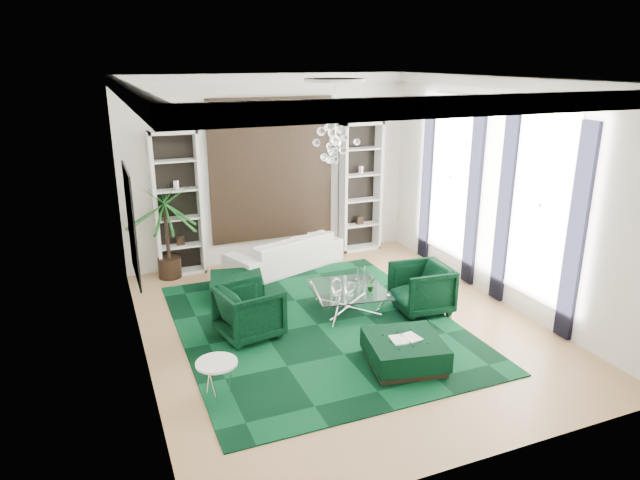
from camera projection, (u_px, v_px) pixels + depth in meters
name	position (u px, v px, depth m)	size (l,w,h in m)	color
floor	(341.00, 325.00, 9.14)	(6.00, 7.00, 0.02)	tan
ceiling	(344.00, 78.00, 7.97)	(6.00, 7.00, 0.02)	white
wall_back	(271.00, 169.00, 11.64)	(6.00, 0.02, 3.80)	silver
wall_front	(493.00, 297.00, 5.46)	(6.00, 0.02, 3.80)	silver
wall_left	(133.00, 233.00, 7.46)	(0.02, 7.00, 3.80)	silver
wall_right	(504.00, 193.00, 9.64)	(0.02, 7.00, 3.80)	silver
crown_molding	(343.00, 86.00, 8.00)	(6.00, 7.00, 0.18)	white
ceiling_medallion	(335.00, 80.00, 8.24)	(0.90, 0.90, 0.05)	white
tapestry	(272.00, 170.00, 11.60)	(2.50, 0.06, 2.80)	black
shelving_left	(178.00, 204.00, 10.92)	(0.90, 0.38, 2.80)	white
shelving_right	(360.00, 187.00, 12.32)	(0.90, 0.38, 2.80)	white
painting	(132.00, 224.00, 8.02)	(0.04, 1.30, 1.60)	black
window_near	(541.00, 205.00, 8.84)	(0.03, 1.10, 2.90)	white
curtain_near_a	(576.00, 235.00, 8.22)	(0.07, 0.30, 3.25)	black
curtain_near_b	(504.00, 209.00, 9.59)	(0.07, 0.30, 3.25)	black
window_far	(451.00, 176.00, 10.95)	(0.03, 1.10, 2.90)	white
curtain_far_a	(474.00, 198.00, 10.33)	(0.07, 0.30, 3.25)	black
curtain_far_b	(427.00, 182.00, 11.70)	(0.07, 0.30, 3.25)	black
rug	(317.00, 325.00, 9.10)	(4.20, 5.00, 0.02)	black
sofa	(285.00, 252.00, 11.45)	(2.39, 0.94, 0.70)	white
armchair_left	(249.00, 311.00, 8.66)	(0.87, 0.89, 0.81)	black
armchair_right	(421.00, 288.00, 9.52)	(0.87, 0.89, 0.81)	black
coffee_table	(348.00, 300.00, 9.56)	(1.20, 1.20, 0.41)	white
ottoman_side	(237.00, 287.00, 10.10)	(0.90, 0.90, 0.40)	black
ottoman_front	(404.00, 352.00, 7.88)	(1.00, 1.00, 0.40)	black
book	(405.00, 338.00, 7.82)	(0.42, 0.28, 0.03)	white
side_table	(218.00, 381.00, 7.10)	(0.52, 0.52, 0.50)	white
palm	(166.00, 218.00, 10.74)	(1.50, 1.50, 2.40)	#19591E
chandelier	(335.00, 142.00, 8.72)	(0.80, 0.80, 0.72)	white
table_plant	(371.00, 285.00, 9.35)	(0.13, 0.11, 0.24)	#19591E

